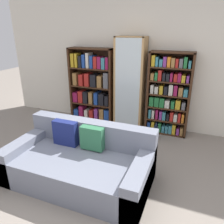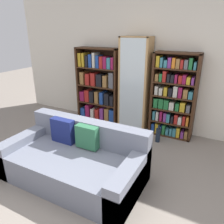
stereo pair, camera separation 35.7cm
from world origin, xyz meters
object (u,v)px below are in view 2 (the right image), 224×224
(couch, at_px, (75,161))
(display_cabinet, at_px, (135,85))
(wine_bottle, at_px, (158,135))
(bookshelf_left, at_px, (99,88))
(bookshelf_right, at_px, (173,97))

(couch, xyz_separation_m, display_cabinet, (0.10, 1.90, 0.65))
(display_cabinet, relative_size, wine_bottle, 5.46)
(bookshelf_left, distance_m, display_cabinet, 0.86)
(bookshelf_left, xyz_separation_m, wine_bottle, (1.48, -0.40, -0.61))
(wine_bottle, bearing_deg, couch, -115.68)
(bookshelf_left, height_order, bookshelf_right, bookshelf_left)
(bookshelf_right, bearing_deg, couch, -113.95)
(couch, relative_size, display_cabinet, 1.03)
(bookshelf_left, relative_size, bookshelf_right, 1.01)
(bookshelf_left, bearing_deg, bookshelf_right, 0.01)
(couch, bearing_deg, bookshelf_right, 66.05)
(bookshelf_right, height_order, wine_bottle, bookshelf_right)
(wine_bottle, bearing_deg, bookshelf_left, 164.89)
(bookshelf_left, xyz_separation_m, display_cabinet, (0.84, -0.02, 0.16))
(couch, relative_size, bookshelf_right, 1.20)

